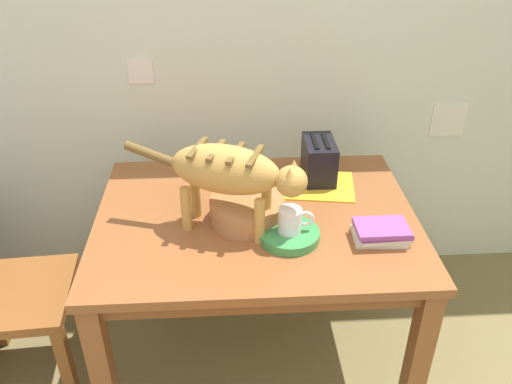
{
  "coord_description": "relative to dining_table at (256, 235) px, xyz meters",
  "views": [
    {
      "loc": [
        -0.13,
        -0.21,
        1.84
      ],
      "look_at": [
        -0.03,
        1.43,
        0.83
      ],
      "focal_mm": 37.33,
      "sensor_mm": 36.0,
      "label": 1
    }
  ],
  "objects": [
    {
      "name": "coffee_mug",
      "position": [
        0.11,
        -0.15,
        0.17
      ],
      "size": [
        0.12,
        0.08,
        0.09
      ],
      "color": "white",
      "rests_on": "saucer_bowl"
    },
    {
      "name": "book_stack",
      "position": [
        0.42,
        -0.17,
        0.12
      ],
      "size": [
        0.19,
        0.14,
        0.06
      ],
      "color": "silver",
      "rests_on": "dining_table"
    },
    {
      "name": "wooden_chair_near",
      "position": [
        -0.97,
        -0.06,
        -0.19
      ],
      "size": [
        0.45,
        0.45,
        0.93
      ],
      "rotation": [
        0.0,
        0.0,
        -1.51
      ],
      "color": "brown",
      "rests_on": "ground_plane"
    },
    {
      "name": "toaster",
      "position": [
        0.27,
        0.25,
        0.18
      ],
      "size": [
        0.12,
        0.2,
        0.18
      ],
      "color": "black",
      "rests_on": "dining_table"
    },
    {
      "name": "wicker_basket",
      "position": [
        -0.03,
        -0.03,
        0.14
      ],
      "size": [
        0.27,
        0.27,
        0.09
      ],
      "color": "#AF7241",
      "rests_on": "dining_table"
    },
    {
      "name": "wall_rear",
      "position": [
        0.03,
        0.68,
        0.61
      ],
      "size": [
        5.06,
        0.11,
        2.5
      ],
      "color": "silver",
      "rests_on": "ground_plane"
    },
    {
      "name": "dining_table",
      "position": [
        0.0,
        0.0,
        0.0
      ],
      "size": [
        1.19,
        0.89,
        0.73
      ],
      "color": "brown",
      "rests_on": "ground_plane"
    },
    {
      "name": "saucer_bowl",
      "position": [
        0.11,
        -0.15,
        0.11
      ],
      "size": [
        0.21,
        0.21,
        0.03
      ],
      "primitive_type": "cylinder",
      "color": "#398F49",
      "rests_on": "dining_table"
    },
    {
      "name": "cat",
      "position": [
        -0.09,
        -0.08,
        0.32
      ],
      "size": [
        0.62,
        0.28,
        0.33
      ],
      "rotation": [
        0.0,
        0.0,
        -1.92
      ],
      "color": "#C79446",
      "rests_on": "dining_table"
    },
    {
      "name": "magazine",
      "position": [
        0.26,
        0.19,
        0.09
      ],
      "size": [
        0.33,
        0.28,
        0.01
      ],
      "primitive_type": "cube",
      "rotation": [
        0.0,
        0.0,
        -0.15
      ],
      "color": "gold",
      "rests_on": "dining_table"
    }
  ]
}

